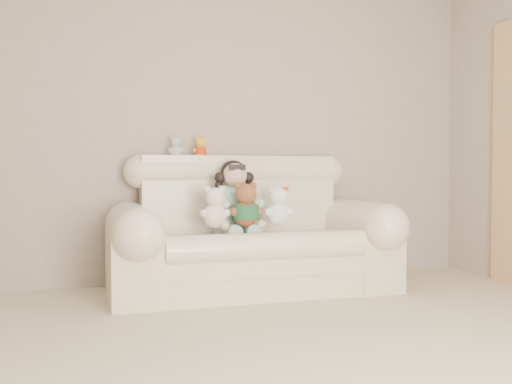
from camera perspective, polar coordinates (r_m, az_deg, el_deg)
The scene contains 8 objects.
wall_back at distance 4.75m, azimuth -4.04°, elevation 6.88°, with size 4.50×4.50×0.00m, color #AF9E8B.
sofa at distance 4.30m, azimuth -0.39°, elevation -3.09°, with size 2.10×0.95×1.03m, color beige, non-canonical shape.
seated_child at distance 4.33m, azimuth -2.13°, elevation -0.48°, with size 0.35×0.42×0.58m, color #317A63, non-canonical shape.
brown_teddy at distance 4.13m, azimuth -1.04°, elevation -0.85°, with size 0.24×0.19×0.38m, color brown, non-canonical shape.
white_cat at distance 4.22m, azimuth 2.20°, elevation -1.02°, with size 0.22×0.17×0.35m, color white, non-canonical shape.
cream_teddy at distance 4.09m, azimuth -4.13°, elevation -1.11°, with size 0.22×0.17×0.35m, color white, non-canonical shape.
yellow_mini_bear at distance 4.58m, azimuth -5.55°, elevation 4.65°, with size 0.13×0.10×0.20m, color gold, non-canonical shape.
grey_mini_plush at distance 4.56m, azimuth -7.99°, elevation 4.66°, with size 0.13×0.10×0.20m, color silver, non-canonical shape.
Camera 1 is at (-1.08, -2.10, 0.90)m, focal length 40.22 mm.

